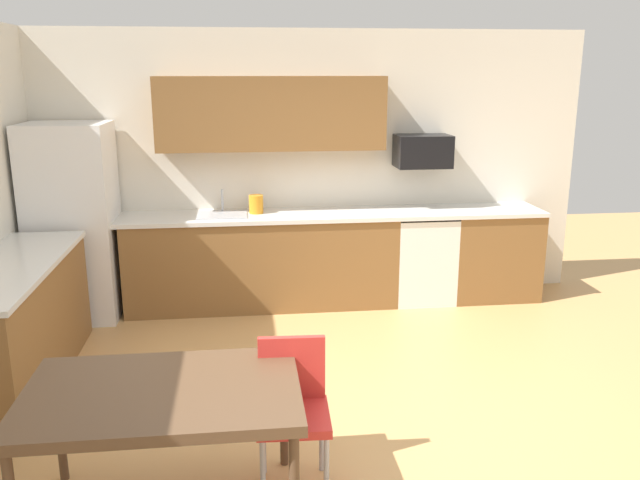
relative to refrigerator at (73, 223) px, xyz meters
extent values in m
plane|color=tan|center=(2.18, -2.22, -0.92)|extent=(12.00, 12.00, 0.00)
cube|color=silver|center=(2.18, 0.43, 0.43)|extent=(5.80, 0.10, 2.70)
cube|color=brown|center=(1.76, 0.08, -0.47)|extent=(2.65, 0.60, 0.90)
cube|color=brown|center=(4.13, 0.08, -0.47)|extent=(0.90, 0.60, 0.90)
cube|color=brown|center=(-0.12, -1.42, -0.47)|extent=(0.60, 2.00, 0.90)
cube|color=silver|center=(2.18, 0.08, 0.00)|extent=(4.80, 0.64, 0.04)
cube|color=silver|center=(-0.12, -1.42, 0.00)|extent=(0.64, 2.00, 0.04)
cube|color=brown|center=(1.88, 0.21, 0.98)|extent=(2.20, 0.34, 0.70)
cube|color=white|center=(0.00, 0.00, 0.00)|extent=(0.76, 0.70, 1.84)
cube|color=white|center=(3.38, 0.08, -0.48)|extent=(0.60, 0.60, 0.88)
cube|color=black|center=(3.38, 0.08, -0.03)|extent=(0.60, 0.60, 0.03)
cube|color=black|center=(3.38, 0.18, 0.60)|extent=(0.54, 0.36, 0.32)
cube|color=#A5A8AD|center=(1.38, 0.08, -0.04)|extent=(0.48, 0.40, 0.14)
cylinder|color=#B2B5BA|center=(1.38, 0.26, 0.12)|extent=(0.02, 0.02, 0.24)
cube|color=brown|center=(1.14, -3.10, -0.22)|extent=(1.40, 0.90, 0.06)
cylinder|color=brown|center=(0.50, -2.71, -0.58)|extent=(0.05, 0.05, 0.68)
cylinder|color=brown|center=(1.78, -2.71, -0.58)|extent=(0.05, 0.05, 0.68)
cube|color=red|center=(1.82, -2.96, -0.47)|extent=(0.42, 0.42, 0.05)
cube|color=red|center=(1.83, -2.78, -0.27)|extent=(0.38, 0.06, 0.40)
cylinder|color=#B2B2B7|center=(1.64, -3.12, -0.71)|extent=(0.03, 0.03, 0.42)
cylinder|color=#B2B2B7|center=(1.98, -3.14, -0.71)|extent=(0.03, 0.03, 0.42)
cylinder|color=#B2B2B7|center=(1.66, -2.78, -0.71)|extent=(0.03, 0.03, 0.42)
cylinder|color=#B2B2B7|center=(2.00, -2.80, -0.71)|extent=(0.03, 0.03, 0.42)
cylinder|color=orange|center=(1.71, 0.13, 0.10)|extent=(0.14, 0.14, 0.20)
camera|label=1|loc=(1.58, -6.18, 1.38)|focal=36.65mm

